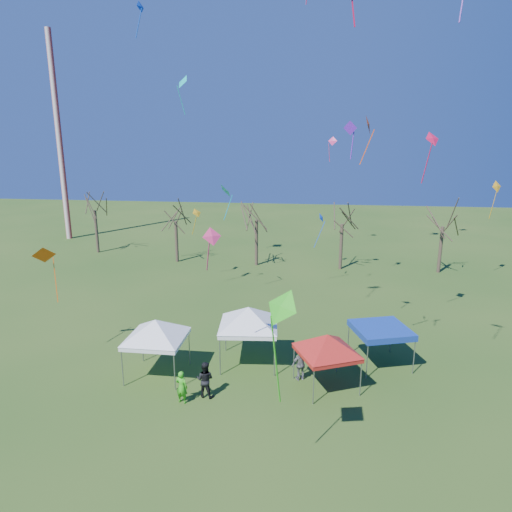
% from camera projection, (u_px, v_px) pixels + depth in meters
% --- Properties ---
extents(ground, '(140.00, 140.00, 0.00)m').
position_uv_depth(ground, '(241.00, 396.00, 22.80)').
color(ground, '#274C18').
rests_on(ground, ground).
extents(radio_mast, '(0.70, 0.70, 25.00)m').
position_uv_depth(radio_mast, '(59.00, 139.00, 55.81)').
color(radio_mast, silver).
rests_on(radio_mast, ground).
extents(tree_0, '(3.83, 3.83, 8.44)m').
position_uv_depth(tree_0, '(93.00, 195.00, 50.07)').
color(tree_0, '#3D2D21').
rests_on(tree_0, ground).
extents(tree_1, '(3.42, 3.42, 7.54)m').
position_uv_depth(tree_1, '(175.00, 207.00, 46.37)').
color(tree_1, '#3D2D21').
rests_on(tree_1, ground).
extents(tree_2, '(3.71, 3.71, 8.18)m').
position_uv_depth(tree_2, '(256.00, 204.00, 44.94)').
color(tree_2, '#3D2D21').
rests_on(tree_2, ground).
extents(tree_3, '(3.59, 3.59, 7.91)m').
position_uv_depth(tree_3, '(343.00, 208.00, 43.62)').
color(tree_3, '#3D2D21').
rests_on(tree_3, ground).
extents(tree_4, '(3.58, 3.58, 7.89)m').
position_uv_depth(tree_4, '(445.00, 210.00, 42.43)').
color(tree_4, '#3D2D21').
rests_on(tree_4, ground).
extents(tent_white_west, '(4.20, 4.20, 3.71)m').
position_uv_depth(tent_white_west, '(155.00, 323.00, 24.16)').
color(tent_white_west, gray).
rests_on(tent_white_west, ground).
extents(tent_white_mid, '(4.44, 4.44, 3.93)m').
position_uv_depth(tent_white_mid, '(248.00, 311.00, 25.44)').
color(tent_white_mid, gray).
rests_on(tent_white_mid, ground).
extents(tent_red, '(3.61, 3.61, 3.40)m').
position_uv_depth(tent_red, '(327.00, 338.00, 22.96)').
color(tent_red, gray).
rests_on(tent_red, ground).
extents(tent_blue, '(3.64, 3.64, 2.28)m').
position_uv_depth(tent_blue, '(381.00, 330.00, 25.51)').
color(tent_blue, gray).
rests_on(tent_blue, ground).
extents(person_green, '(0.69, 0.53, 1.67)m').
position_uv_depth(person_green, '(182.00, 387.00, 22.06)').
color(person_green, green).
rests_on(person_green, ground).
extents(person_grey, '(1.14, 0.87, 1.80)m').
position_uv_depth(person_grey, '(301.00, 364.00, 24.15)').
color(person_grey, slate).
rests_on(person_grey, ground).
extents(person_dark, '(0.98, 0.81, 1.86)m').
position_uv_depth(person_dark, '(205.00, 379.00, 22.57)').
color(person_dark, black).
rests_on(person_dark, ground).
extents(kite_13, '(1.06, 1.13, 2.33)m').
position_uv_depth(kite_13, '(197.00, 213.00, 40.15)').
color(kite_13, gold).
rests_on(kite_13, ground).
extents(kite_21, '(0.65, 0.83, 2.39)m').
position_uv_depth(kite_21, '(140.00, 8.00, 30.48)').
color(kite_21, blue).
rests_on(kite_21, ground).
extents(kite_11, '(1.41, 1.54, 2.76)m').
position_uv_depth(kite_11, '(226.00, 191.00, 34.81)').
color(kite_11, '#0DA8C3').
rests_on(kite_11, ground).
extents(kite_14, '(1.52, 1.37, 3.31)m').
position_uv_depth(kite_14, '(44.00, 255.00, 25.42)').
color(kite_14, '#E44E0C').
rests_on(kite_14, ground).
extents(kite_18, '(0.80, 0.52, 2.06)m').
position_uv_depth(kite_18, '(350.00, 129.00, 24.68)').
color(kite_18, '#621ABC').
rests_on(kite_18, ground).
extents(kite_17, '(1.21, 1.09, 3.08)m').
position_uv_depth(kite_17, '(432.00, 140.00, 26.79)').
color(kite_17, red).
rests_on(kite_17, ground).
extents(kite_12, '(1.13, 0.93, 3.36)m').
position_uv_depth(kite_12, '(497.00, 187.00, 38.97)').
color(kite_12, orange).
rests_on(kite_12, ground).
extents(kite_22, '(0.91, 1.06, 2.99)m').
position_uv_depth(kite_22, '(321.00, 219.00, 38.73)').
color(kite_22, blue).
rests_on(kite_22, ground).
extents(kite_1, '(1.01, 0.90, 2.00)m').
position_uv_depth(kite_1, '(212.00, 237.00, 20.15)').
color(kite_1, '#DA3065').
rests_on(kite_1, ground).
extents(kite_19, '(0.82, 0.59, 2.10)m').
position_uv_depth(kite_19, '(332.00, 142.00, 38.04)').
color(kite_19, '#EF357F').
rests_on(kite_19, ground).
extents(kite_27, '(0.62, 0.98, 2.33)m').
position_uv_depth(kite_27, '(369.00, 125.00, 21.55)').
color(kite_27, '#D8420B').
rests_on(kite_27, ground).
extents(kite_2, '(1.62, 1.62, 3.43)m').
position_uv_depth(kite_2, '(182.00, 82.00, 40.00)').
color(kite_2, '#0DC3B5').
rests_on(kite_2, ground).
extents(kite_5, '(1.63, 1.61, 4.38)m').
position_uv_depth(kite_5, '(281.00, 308.00, 15.31)').
color(kite_5, green).
rests_on(kite_5, ground).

